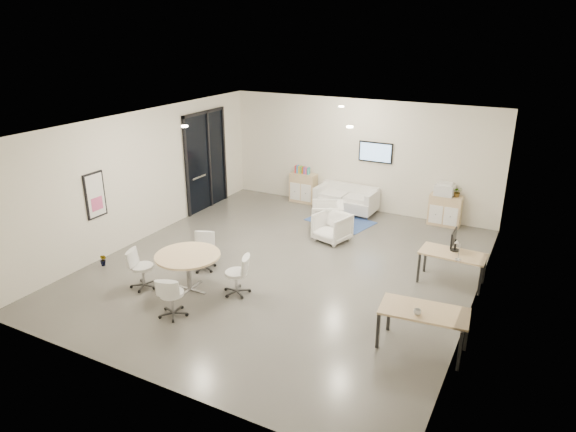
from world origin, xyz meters
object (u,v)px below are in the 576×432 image
(armchair_left, at_px, (327,215))
(desk_front, at_px, (424,314))
(loveseat, at_px, (347,200))
(armchair_right, at_px, (332,226))
(round_table, at_px, (188,258))
(desk_rear, at_px, (453,256))
(sideboard_right, at_px, (445,210))
(sideboard_left, at_px, (303,188))

(armchair_left, distance_m, desk_front, 5.49)
(loveseat, xyz_separation_m, armchair_left, (0.08, -1.61, 0.07))
(loveseat, xyz_separation_m, armchair_right, (0.49, -2.22, 0.04))
(armchair_left, xyz_separation_m, round_table, (-1.16, -4.34, 0.30))
(armchair_left, distance_m, desk_rear, 3.83)
(armchair_left, bearing_deg, sideboard_right, 100.58)
(armchair_left, bearing_deg, round_table, -38.59)
(sideboard_right, relative_size, armchair_left, 1.01)
(loveseat, bearing_deg, sideboard_right, 7.01)
(sideboard_left, bearing_deg, desk_front, -49.40)
(round_table, bearing_deg, sideboard_right, 58.14)
(armchair_right, bearing_deg, armchair_left, 138.78)
(sideboard_left, xyz_separation_m, sideboard_right, (4.26, 0.00, -0.02))
(sideboard_left, xyz_separation_m, armchair_right, (1.99, -2.42, -0.05))
(sideboard_left, xyz_separation_m, loveseat, (1.51, -0.20, -0.09))
(sideboard_right, distance_m, loveseat, 2.76)
(armchair_right, bearing_deg, desk_front, -33.26)
(sideboard_left, relative_size, sideboard_right, 1.06)
(desk_rear, distance_m, desk_front, 2.64)
(round_table, bearing_deg, armchair_right, 67.33)
(armchair_right, bearing_deg, loveseat, 117.67)
(sideboard_left, bearing_deg, round_table, -85.99)
(armchair_right, bearing_deg, sideboard_right, 62.27)
(sideboard_right, bearing_deg, round_table, -121.86)
(armchair_right, height_order, desk_front, armchair_right)
(armchair_right, distance_m, desk_front, 4.76)
(loveseat, bearing_deg, round_table, -97.46)
(sideboard_left, xyz_separation_m, desk_rear, (5.10, -3.35, 0.17))
(desk_front, bearing_deg, round_table, 176.16)
(armchair_left, bearing_deg, loveseat, 159.30)
(loveseat, relative_size, armchair_left, 2.10)
(loveseat, xyz_separation_m, round_table, (-1.07, -5.95, 0.37))
(sideboard_right, xyz_separation_m, desk_front, (0.88, -5.99, 0.25))
(desk_rear, bearing_deg, armchair_right, 165.49)
(desk_rear, relative_size, desk_front, 0.90)
(sideboard_right, xyz_separation_m, loveseat, (-2.75, -0.20, -0.07))
(armchair_right, bearing_deg, desk_rear, -1.29)
(desk_rear, distance_m, round_table, 5.44)
(desk_rear, bearing_deg, loveseat, 140.87)
(sideboard_right, relative_size, desk_front, 0.57)
(desk_rear, bearing_deg, desk_front, -86.97)
(sideboard_right, height_order, armchair_left, sideboard_right)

